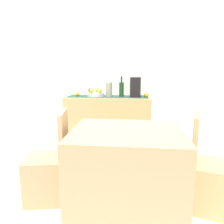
{
  "coord_description": "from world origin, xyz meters",
  "views": [
    {
      "loc": [
        0.29,
        -2.48,
        1.32
      ],
      "look_at": [
        -0.01,
        0.35,
        0.73
      ],
      "focal_mm": 34.97,
      "sensor_mm": 36.0,
      "label": 1
    }
  ],
  "objects_px": {
    "coffee_maker": "(135,87)",
    "ceramic_vase": "(109,90)",
    "chair_by_corner": "(210,182)",
    "sideboard_console": "(108,123)",
    "wine_bottle": "(121,89)",
    "fruit_bowl": "(96,94)",
    "chair_near_window": "(49,173)",
    "dining_table": "(127,168)"
  },
  "relations": [
    {
      "from": "dining_table",
      "to": "chair_by_corner",
      "type": "xyz_separation_m",
      "value": [
        0.78,
        0.0,
        -0.1
      ]
    },
    {
      "from": "chair_near_window",
      "to": "chair_by_corner",
      "type": "height_order",
      "value": "same"
    },
    {
      "from": "sideboard_console",
      "to": "chair_near_window",
      "type": "distance_m",
      "value": 1.53
    },
    {
      "from": "chair_near_window",
      "to": "chair_by_corner",
      "type": "xyz_separation_m",
      "value": [
        1.56,
        0.0,
        0.0
      ]
    },
    {
      "from": "chair_by_corner",
      "to": "fruit_bowl",
      "type": "bearing_deg",
      "value": 132.51
    },
    {
      "from": "coffee_maker",
      "to": "ceramic_vase",
      "type": "height_order",
      "value": "coffee_maker"
    },
    {
      "from": "wine_bottle",
      "to": "ceramic_vase",
      "type": "distance_m",
      "value": 0.2
    },
    {
      "from": "chair_near_window",
      "to": "wine_bottle",
      "type": "bearing_deg",
      "value": 66.54
    },
    {
      "from": "sideboard_console",
      "to": "wine_bottle",
      "type": "bearing_deg",
      "value": 0.0
    },
    {
      "from": "chair_near_window",
      "to": "fruit_bowl",
      "type": "bearing_deg",
      "value": 81.19
    },
    {
      "from": "dining_table",
      "to": "chair_by_corner",
      "type": "distance_m",
      "value": 0.79
    },
    {
      "from": "sideboard_console",
      "to": "coffee_maker",
      "type": "height_order",
      "value": "coffee_maker"
    },
    {
      "from": "wine_bottle",
      "to": "chair_near_window",
      "type": "bearing_deg",
      "value": -113.46
    },
    {
      "from": "coffee_maker",
      "to": "wine_bottle",
      "type": "bearing_deg",
      "value": 180.0
    },
    {
      "from": "wine_bottle",
      "to": "chair_by_corner",
      "type": "height_order",
      "value": "wine_bottle"
    },
    {
      "from": "ceramic_vase",
      "to": "chair_by_corner",
      "type": "height_order",
      "value": "ceramic_vase"
    },
    {
      "from": "dining_table",
      "to": "chair_by_corner",
      "type": "bearing_deg",
      "value": 0.3
    },
    {
      "from": "fruit_bowl",
      "to": "dining_table",
      "type": "distance_m",
      "value": 1.65
    },
    {
      "from": "sideboard_console",
      "to": "chair_by_corner",
      "type": "distance_m",
      "value": 1.86
    },
    {
      "from": "fruit_bowl",
      "to": "dining_table",
      "type": "relative_size",
      "value": 0.26
    },
    {
      "from": "sideboard_console",
      "to": "coffee_maker",
      "type": "bearing_deg",
      "value": 0.0
    },
    {
      "from": "wine_bottle",
      "to": "chair_by_corner",
      "type": "distance_m",
      "value": 1.87
    },
    {
      "from": "fruit_bowl",
      "to": "ceramic_vase",
      "type": "distance_m",
      "value": 0.22
    },
    {
      "from": "sideboard_console",
      "to": "coffee_maker",
      "type": "relative_size",
      "value": 4.37
    },
    {
      "from": "wine_bottle",
      "to": "dining_table",
      "type": "distance_m",
      "value": 1.59
    },
    {
      "from": "coffee_maker",
      "to": "ceramic_vase",
      "type": "distance_m",
      "value": 0.41
    },
    {
      "from": "fruit_bowl",
      "to": "chair_by_corner",
      "type": "height_order",
      "value": "fruit_bowl"
    },
    {
      "from": "coffee_maker",
      "to": "chair_by_corner",
      "type": "distance_m",
      "value": 1.79
    },
    {
      "from": "dining_table",
      "to": "chair_near_window",
      "type": "bearing_deg",
      "value": 179.79
    },
    {
      "from": "fruit_bowl",
      "to": "wine_bottle",
      "type": "height_order",
      "value": "wine_bottle"
    },
    {
      "from": "sideboard_console",
      "to": "wine_bottle",
      "type": "relative_size",
      "value": 4.22
    },
    {
      "from": "sideboard_console",
      "to": "fruit_bowl",
      "type": "relative_size",
      "value": 4.98
    },
    {
      "from": "coffee_maker",
      "to": "chair_near_window",
      "type": "relative_size",
      "value": 0.34
    },
    {
      "from": "sideboard_console",
      "to": "wine_bottle",
      "type": "distance_m",
      "value": 0.59
    },
    {
      "from": "wine_bottle",
      "to": "ceramic_vase",
      "type": "bearing_deg",
      "value": 180.0
    },
    {
      "from": "wine_bottle",
      "to": "dining_table",
      "type": "relative_size",
      "value": 0.31
    },
    {
      "from": "coffee_maker",
      "to": "ceramic_vase",
      "type": "relative_size",
      "value": 1.36
    },
    {
      "from": "fruit_bowl",
      "to": "ceramic_vase",
      "type": "xyz_separation_m",
      "value": [
        0.21,
        0.0,
        0.08
      ]
    },
    {
      "from": "coffee_maker",
      "to": "fruit_bowl",
      "type": "bearing_deg",
      "value": 180.0
    },
    {
      "from": "wine_bottle",
      "to": "coffee_maker",
      "type": "distance_m",
      "value": 0.22
    },
    {
      "from": "ceramic_vase",
      "to": "chair_near_window",
      "type": "relative_size",
      "value": 0.25
    },
    {
      "from": "chair_near_window",
      "to": "chair_by_corner",
      "type": "relative_size",
      "value": 1.0
    }
  ]
}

